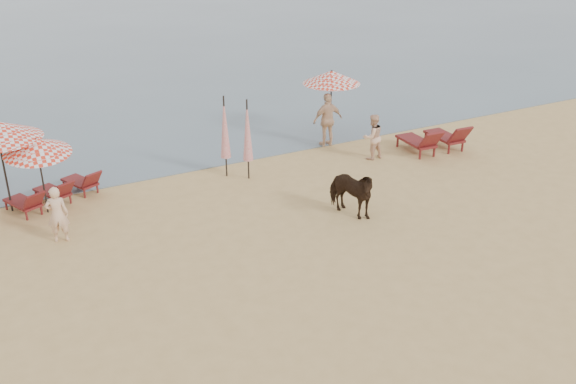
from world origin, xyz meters
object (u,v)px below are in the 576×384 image
object	(u,v)px
umbrella_open_left_b	(37,146)
umbrella_closed_right	(225,128)
beachgoer_right_a	(373,137)
cow	(350,192)
lounger_cluster_left	(56,191)
lounger_cluster_right	(435,138)
beachgoer_right_b	(328,120)
beachgoer_left	(57,214)
umbrella_open_right	(332,77)
umbrella_closed_left	(248,131)

from	to	relation	value
umbrella_open_left_b	umbrella_closed_right	size ratio (longest dim) A/B	0.87
beachgoer_right_a	cow	bearing A→B (deg)	44.69
lounger_cluster_left	umbrella_closed_right	xyz separation A→B (m)	(5.14, -0.46, 1.25)
lounger_cluster_right	beachgoer_right_b	bearing A→B (deg)	146.23
umbrella_closed_right	cow	bearing A→B (deg)	-65.36
cow	beachgoer_left	bearing A→B (deg)	144.13
umbrella_open_right	umbrella_closed_right	bearing A→B (deg)	176.50
lounger_cluster_right	umbrella_closed_right	distance (m)	7.49
lounger_cluster_left	umbrella_open_left_b	distance (m)	1.73
umbrella_open_right	beachgoer_left	distance (m)	10.97
beachgoer_left	umbrella_open_left_b	bearing A→B (deg)	-75.00
umbrella_closed_right	cow	size ratio (longest dim) A/B	1.57
beachgoer_left	beachgoer_right_a	size ratio (longest dim) A/B	0.98
lounger_cluster_left	beachgoer_left	size ratio (longest dim) A/B	1.84
lounger_cluster_left	umbrella_closed_left	world-z (taller)	umbrella_closed_left
umbrella_open_right	beachgoer_right_b	distance (m)	1.58
umbrella_closed_right	cow	world-z (taller)	umbrella_closed_right
beachgoer_right_b	lounger_cluster_left	bearing A→B (deg)	4.38
lounger_cluster_right	cow	distance (m)	6.07
beachgoer_left	beachgoer_right_b	xyz separation A→B (m)	(9.73, 2.85, 0.20)
beachgoer_right_a	lounger_cluster_right	bearing A→B (deg)	166.01
cow	lounger_cluster_left	bearing A→B (deg)	127.64
beachgoer_left	lounger_cluster_left	bearing A→B (deg)	-83.40
lounger_cluster_left	beachgoer_right_b	size ratio (longest dim) A/B	1.46
umbrella_open_left_b	beachgoer_left	xyz separation A→B (m)	(0.04, -1.90, -1.23)
beachgoer_right_b	cow	bearing A→B (deg)	66.95
lounger_cluster_left	lounger_cluster_right	xyz separation A→B (m)	(12.42, -1.81, 0.11)
umbrella_open_right	umbrella_closed_right	size ratio (longest dim) A/B	0.96
lounger_cluster_left	cow	distance (m)	8.47
umbrella_open_right	cow	world-z (taller)	umbrella_open_right
umbrella_open_left_b	beachgoer_right_b	size ratio (longest dim) A/B	1.19
umbrella_open_right	cow	bearing A→B (deg)	-138.28
umbrella_open_right	cow	xyz separation A→B (m)	(-2.89, -5.78, -1.57)
umbrella_open_right	beachgoer_right_a	xyz separation A→B (m)	(0.15, -2.47, -1.50)
umbrella_open_right	beachgoer_left	world-z (taller)	umbrella_open_right
umbrella_closed_left	beachgoer_left	size ratio (longest dim) A/B	1.70
lounger_cluster_right	beachgoer_right_a	xyz separation A→B (m)	(-2.32, 0.46, 0.30)
beachgoer_right_a	umbrella_open_right	bearing A→B (deg)	-89.32
beachgoer_right_b	lounger_cluster_right	bearing A→B (deg)	144.93
beachgoer_right_a	umbrella_closed_left	bearing A→B (deg)	-7.67
umbrella_open_right	umbrella_closed_right	xyz separation A→B (m)	(-4.81, -1.58, -0.66)
umbrella_closed_left	umbrella_closed_right	bearing A→B (deg)	136.74
umbrella_open_right	umbrella_closed_left	distance (m)	4.81
lounger_cluster_left	cow	bearing A→B (deg)	-56.87
lounger_cluster_left	umbrella_open_right	world-z (taller)	umbrella_open_right
lounger_cluster_right	beachgoer_left	world-z (taller)	beachgoer_left
umbrella_closed_left	cow	size ratio (longest dim) A/B	1.54
umbrella_closed_right	beachgoer_right_a	world-z (taller)	umbrella_closed_right
umbrella_open_left_b	umbrella_closed_right	distance (m)	5.50
lounger_cluster_right	beachgoer_right_a	world-z (taller)	beachgoer_right_a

